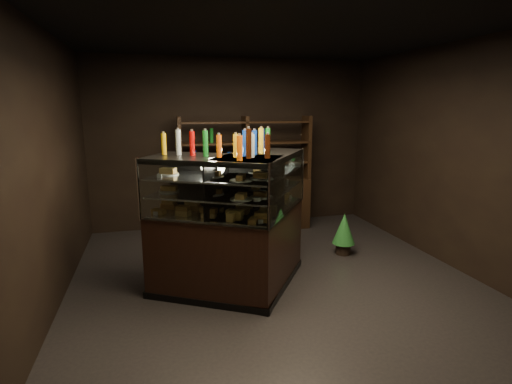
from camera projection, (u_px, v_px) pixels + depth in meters
ground at (272, 277)px, 5.18m from camera, size 5.00×5.00×0.00m
room_shell at (273, 125)px, 4.77m from camera, size 5.02×5.02×3.01m
display_case at (237, 246)px, 4.75m from camera, size 2.12×1.66×1.63m
food_display at (237, 190)px, 4.61m from camera, size 1.66×1.21×0.49m
bottles_top at (236, 143)px, 4.50m from camera, size 1.49×1.07×0.30m
potted_conifer at (344, 228)px, 5.89m from camera, size 0.33×0.33×0.71m
back_shelving at (246, 196)px, 7.02m from camera, size 2.29×0.46×2.00m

